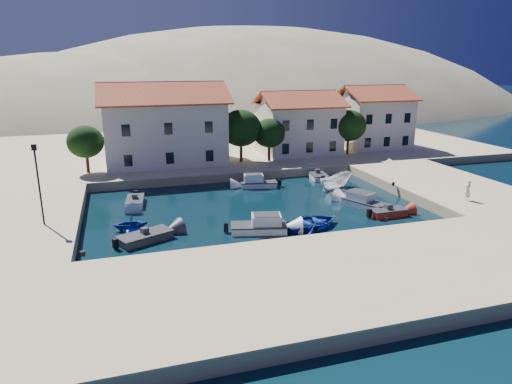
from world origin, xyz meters
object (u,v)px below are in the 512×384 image
building_right (373,116)px  lamppost (38,177)px  cabin_cruiser_east (366,202)px  rowboat_south (312,227)px  building_mid (298,122)px  cabin_cruiser_south (259,226)px  pedestrian (468,191)px  building_left (164,122)px  boat_east (335,189)px

building_right → lamppost: 46.98m
cabin_cruiser_east → rowboat_south: bearing=90.8°
building_mid → building_right: building_right is taller
building_right → cabin_cruiser_east: size_ratio=2.01×
rowboat_south → building_right: bearing=-53.6°
building_right → rowboat_south: (-20.90, -26.14, -5.47)m
rowboat_south → cabin_cruiser_east: (6.88, 3.36, 0.48)m
cabin_cruiser_south → rowboat_south: (4.49, -0.25, -0.48)m
building_right → cabin_cruiser_east: building_right is taller
cabin_cruiser_east → pedestrian: (8.12, -3.61, 1.45)m
pedestrian → building_left: bearing=-63.7°
cabin_cruiser_east → boat_east: cabin_cruiser_east is taller
building_mid → boat_east: building_mid is taller
building_mid → building_right: size_ratio=1.11×
building_mid → building_left: bearing=-176.8°
boat_east → pedestrian: pedestrian is taller
lamppost → pedestrian: bearing=-7.0°
building_left → cabin_cruiser_east: 26.78m
cabin_cruiser_south → building_right: bearing=58.9°
building_left → pedestrian: 34.53m
building_left → pedestrian: building_left is taller
cabin_cruiser_east → pedestrian: pedestrian is taller
building_right → cabin_cruiser_east: (-14.01, -22.78, -5.00)m
cabin_cruiser_south → pedestrian: (19.50, -0.51, 1.45)m
building_left → rowboat_south: size_ratio=2.90×
building_right → cabin_cruiser_east: 27.21m
pedestrian → building_mid: bearing=-94.8°
boat_east → cabin_cruiser_east: bearing=154.4°
building_left → cabin_cruiser_east: size_ratio=3.12×
building_mid → cabin_cruiser_south: 28.66m
pedestrian → lamppost: bearing=-25.4°
boat_east → pedestrian: bearing=-166.0°
building_right → lamppost: (-41.50, -22.00, -0.72)m
boat_east → cabin_cruiser_south: bearing=106.5°
lamppost → cabin_cruiser_east: size_ratio=1.32×
lamppost → boat_east: bearing=11.9°
lamppost → boat_east: 28.73m
building_right → boat_east: bearing=-130.5°
building_right → pedestrian: (-5.90, -26.39, -3.55)m
boat_east → building_right: bearing=-64.1°
lamppost → cabin_cruiser_south: lamppost is taller
building_right → boat_east: building_right is taller
lamppost → cabin_cruiser_east: (27.49, -0.78, -4.28)m
cabin_cruiser_east → boat_east: size_ratio=1.03×
building_left → building_mid: bearing=3.2°
building_left → cabin_cruiser_south: building_left is taller
building_left → building_right: (30.00, 2.00, -0.46)m
building_right → rowboat_south: size_ratio=1.86×
building_mid → rowboat_south: size_ratio=2.07×
building_mid → cabin_cruiser_south: size_ratio=2.21×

